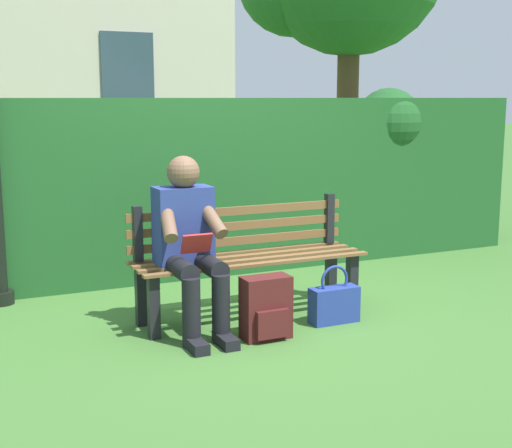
% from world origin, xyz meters
% --- Properties ---
extents(ground, '(60.00, 60.00, 0.00)m').
position_xyz_m(ground, '(0.00, 0.00, 0.00)').
color(ground, '#3D6B2D').
extents(park_bench, '(1.67, 0.46, 0.83)m').
position_xyz_m(park_bench, '(0.00, -0.07, 0.43)').
color(park_bench, black).
rests_on(park_bench, ground).
extents(person_seated, '(0.44, 0.73, 1.17)m').
position_xyz_m(person_seated, '(0.49, 0.10, 0.62)').
color(person_seated, navy).
rests_on(person_seated, ground).
extents(hedge_backdrop, '(6.35, 0.81, 1.65)m').
position_xyz_m(hedge_backdrop, '(-0.28, -1.53, 0.81)').
color(hedge_backdrop, '#1E5123').
rests_on(hedge_backdrop, ground).
extents(backpack, '(0.32, 0.24, 0.41)m').
position_xyz_m(backpack, '(0.09, 0.45, 0.20)').
color(backpack, '#4C1919').
rests_on(backpack, ground).
extents(handbag, '(0.35, 0.14, 0.41)m').
position_xyz_m(handbag, '(-0.48, 0.35, 0.14)').
color(handbag, navy).
rests_on(handbag, ground).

